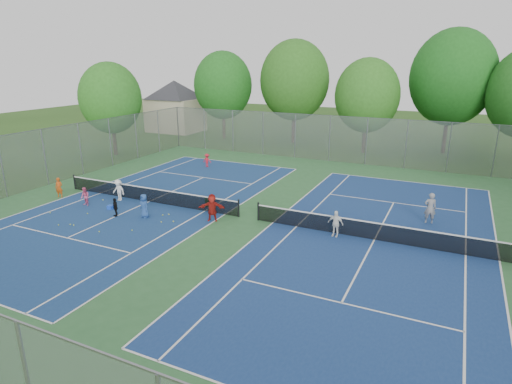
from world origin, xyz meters
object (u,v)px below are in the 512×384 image
at_px(net_left, 149,195).
at_px(net_right, 375,232).
at_px(ball_hopper, 208,202).
at_px(instructor, 430,208).
at_px(ball_crate, 110,207).

bearing_deg(net_left, net_right, 0.00).
xyz_separation_m(ball_hopper, instructor, (12.42, 2.77, 0.59)).
height_order(ball_crate, instructor, instructor).
bearing_deg(net_right, ball_hopper, 175.17).
bearing_deg(instructor, ball_hopper, -1.44).
height_order(net_left, net_right, same).
xyz_separation_m(net_left, instructor, (16.23, 3.63, 0.41)).
bearing_deg(ball_crate, ball_hopper, 30.83).
distance_m(net_left, net_right, 14.00).
height_order(net_left, ball_crate, net_left).
relative_size(ball_crate, ball_hopper, 0.54).
bearing_deg(net_left, instructor, 12.61).
xyz_separation_m(ball_crate, instructor, (17.42, 5.76, 0.74)).
distance_m(ball_crate, instructor, 18.36).
relative_size(net_right, ball_crate, 42.64).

